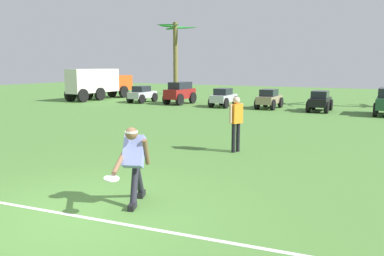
{
  "coord_description": "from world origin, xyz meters",
  "views": [
    {
      "loc": [
        4.33,
        -4.23,
        2.38
      ],
      "look_at": [
        0.16,
        3.71,
        0.9
      ],
      "focal_mm": 35.0,
      "sensor_mm": 36.0,
      "label": 1
    }
  ],
  "objects_px": {
    "parked_car_slot_e": "(320,101)",
    "box_truck": "(99,82)",
    "parked_car_slot_b": "(180,92)",
    "frisbee_in_flight": "(112,179)",
    "teammate_near_sideline": "(236,119)",
    "parked_car_slot_a": "(142,94)",
    "palm_tree_far_left": "(176,53)",
    "parked_car_slot_c": "(224,97)",
    "frisbee_thrower": "(134,161)",
    "parked_car_slot_d": "(269,99)"
  },
  "relations": [
    {
      "from": "frisbee_in_flight",
      "to": "parked_car_slot_b",
      "type": "relative_size",
      "value": 0.13
    },
    {
      "from": "parked_car_slot_e",
      "to": "palm_tree_far_left",
      "type": "xyz_separation_m",
      "value": [
        -13.0,
        7.06,
        2.95
      ]
    },
    {
      "from": "frisbee_in_flight",
      "to": "parked_car_slot_d",
      "type": "bearing_deg",
      "value": 97.86
    },
    {
      "from": "palm_tree_far_left",
      "to": "parked_car_slot_a",
      "type": "bearing_deg",
      "value": -77.25
    },
    {
      "from": "parked_car_slot_c",
      "to": "parked_car_slot_a",
      "type": "bearing_deg",
      "value": 179.95
    },
    {
      "from": "frisbee_thrower",
      "to": "box_truck",
      "type": "bearing_deg",
      "value": 133.0
    },
    {
      "from": "box_truck",
      "to": "parked_car_slot_a",
      "type": "bearing_deg",
      "value": -6.21
    },
    {
      "from": "parked_car_slot_c",
      "to": "parked_car_slot_e",
      "type": "xyz_separation_m",
      "value": [
        5.47,
        0.25,
        0.0
      ]
    },
    {
      "from": "parked_car_slot_c",
      "to": "parked_car_slot_e",
      "type": "distance_m",
      "value": 5.48
    },
    {
      "from": "parked_car_slot_a",
      "to": "frisbee_in_flight",
      "type": "bearing_deg",
      "value": -56.2
    },
    {
      "from": "parked_car_slot_a",
      "to": "parked_car_slot_e",
      "type": "distance_m",
      "value": 11.35
    },
    {
      "from": "parked_car_slot_b",
      "to": "parked_car_slot_d",
      "type": "xyz_separation_m",
      "value": [
        5.79,
        0.1,
        -0.18
      ]
    },
    {
      "from": "parked_car_slot_b",
      "to": "parked_car_slot_d",
      "type": "relative_size",
      "value": 1.08
    },
    {
      "from": "parked_car_slot_a",
      "to": "parked_car_slot_b",
      "type": "relative_size",
      "value": 0.92
    },
    {
      "from": "frisbee_in_flight",
      "to": "parked_car_slot_e",
      "type": "relative_size",
      "value": 0.14
    },
    {
      "from": "parked_car_slot_c",
      "to": "box_truck",
      "type": "relative_size",
      "value": 0.37
    },
    {
      "from": "parked_car_slot_a",
      "to": "box_truck",
      "type": "height_order",
      "value": "box_truck"
    },
    {
      "from": "parked_car_slot_d",
      "to": "parked_car_slot_e",
      "type": "bearing_deg",
      "value": -1.86
    },
    {
      "from": "parked_car_slot_b",
      "to": "parked_car_slot_e",
      "type": "distance_m",
      "value": 8.59
    },
    {
      "from": "teammate_near_sideline",
      "to": "parked_car_slot_c",
      "type": "height_order",
      "value": "teammate_near_sideline"
    },
    {
      "from": "parked_car_slot_d",
      "to": "box_truck",
      "type": "xyz_separation_m",
      "value": [
        -12.65,
        0.11,
        0.67
      ]
    },
    {
      "from": "parked_car_slot_b",
      "to": "parked_car_slot_a",
      "type": "bearing_deg",
      "value": -175.14
    },
    {
      "from": "box_truck",
      "to": "parked_car_slot_e",
      "type": "bearing_deg",
      "value": -0.75
    },
    {
      "from": "teammate_near_sideline",
      "to": "box_truck",
      "type": "distance_m",
      "value": 18.77
    },
    {
      "from": "parked_car_slot_b",
      "to": "frisbee_thrower",
      "type": "bearing_deg",
      "value": -63.0
    },
    {
      "from": "frisbee_in_flight",
      "to": "teammate_near_sideline",
      "type": "height_order",
      "value": "teammate_near_sideline"
    },
    {
      "from": "parked_car_slot_b",
      "to": "box_truck",
      "type": "distance_m",
      "value": 6.88
    },
    {
      "from": "frisbee_thrower",
      "to": "teammate_near_sideline",
      "type": "distance_m",
      "value": 4.64
    },
    {
      "from": "frisbee_thrower",
      "to": "palm_tree_far_left",
      "type": "bearing_deg",
      "value": 118.6
    },
    {
      "from": "frisbee_in_flight",
      "to": "teammate_near_sideline",
      "type": "distance_m",
      "value": 5.29
    },
    {
      "from": "parked_car_slot_e",
      "to": "parked_car_slot_c",
      "type": "bearing_deg",
      "value": -177.4
    },
    {
      "from": "frisbee_in_flight",
      "to": "parked_car_slot_a",
      "type": "height_order",
      "value": "parked_car_slot_a"
    },
    {
      "from": "parked_car_slot_e",
      "to": "teammate_near_sideline",
      "type": "bearing_deg",
      "value": -92.53
    },
    {
      "from": "parked_car_slot_b",
      "to": "palm_tree_far_left",
      "type": "relative_size",
      "value": 0.4
    },
    {
      "from": "parked_car_slot_e",
      "to": "parked_car_slot_b",
      "type": "bearing_deg",
      "value": -179.94
    },
    {
      "from": "parked_car_slot_e",
      "to": "frisbee_in_flight",
      "type": "bearing_deg",
      "value": -91.82
    },
    {
      "from": "parked_car_slot_e",
      "to": "box_truck",
      "type": "bearing_deg",
      "value": 179.25
    },
    {
      "from": "frisbee_thrower",
      "to": "box_truck",
      "type": "distance_m",
      "value": 21.84
    },
    {
      "from": "frisbee_thrower",
      "to": "palm_tree_far_left",
      "type": "distance_m",
      "value": 26.14
    },
    {
      "from": "teammate_near_sideline",
      "to": "parked_car_slot_c",
      "type": "bearing_deg",
      "value": 114.59
    },
    {
      "from": "parked_car_slot_a",
      "to": "parked_car_slot_b",
      "type": "distance_m",
      "value": 2.78
    },
    {
      "from": "palm_tree_far_left",
      "to": "teammate_near_sideline",
      "type": "bearing_deg",
      "value": -55.49
    },
    {
      "from": "parked_car_slot_a",
      "to": "box_truck",
      "type": "bearing_deg",
      "value": 173.79
    },
    {
      "from": "parked_car_slot_e",
      "to": "palm_tree_far_left",
      "type": "relative_size",
      "value": 0.37
    },
    {
      "from": "parked_car_slot_b",
      "to": "parked_car_slot_e",
      "type": "bearing_deg",
      "value": 0.06
    },
    {
      "from": "parked_car_slot_c",
      "to": "parked_car_slot_e",
      "type": "relative_size",
      "value": 1.0
    },
    {
      "from": "teammate_near_sideline",
      "to": "parked_car_slot_c",
      "type": "relative_size",
      "value": 0.71
    },
    {
      "from": "parked_car_slot_b",
      "to": "parked_car_slot_c",
      "type": "relative_size",
      "value": 1.09
    },
    {
      "from": "parked_car_slot_b",
      "to": "box_truck",
      "type": "height_order",
      "value": "box_truck"
    },
    {
      "from": "parked_car_slot_d",
      "to": "palm_tree_far_left",
      "type": "height_order",
      "value": "palm_tree_far_left"
    }
  ]
}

